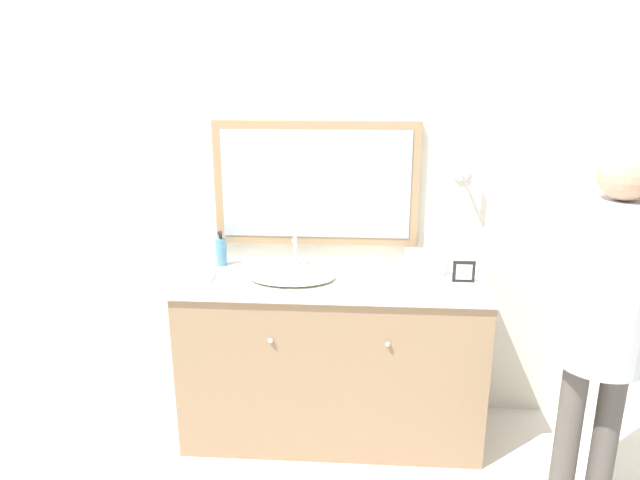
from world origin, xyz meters
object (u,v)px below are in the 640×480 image
at_px(sink_basin, 292,274).
at_px(soap_bottle, 221,251).
at_px(person, 607,302).
at_px(appliance_box, 424,262).
at_px(picture_frame, 464,272).

height_order(sink_basin, soap_bottle, soap_bottle).
height_order(soap_bottle, person, person).
bearing_deg(appliance_box, person, -47.23).
bearing_deg(sink_basin, soap_bottle, 156.63).
xyz_separation_m(appliance_box, person, (0.65, -0.70, 0.08)).
distance_m(soap_bottle, picture_frame, 1.29).
relative_size(sink_basin, picture_frame, 4.09).
xyz_separation_m(soap_bottle, picture_frame, (1.28, -0.18, -0.02)).
bearing_deg(picture_frame, appliance_box, 141.56).
height_order(appliance_box, picture_frame, picture_frame).
xyz_separation_m(sink_basin, picture_frame, (0.87, -0.00, 0.04)).
bearing_deg(appliance_box, soap_bottle, 178.34).
height_order(soap_bottle, appliance_box, soap_bottle).
relative_size(sink_basin, soap_bottle, 2.35).
height_order(appliance_box, person, person).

